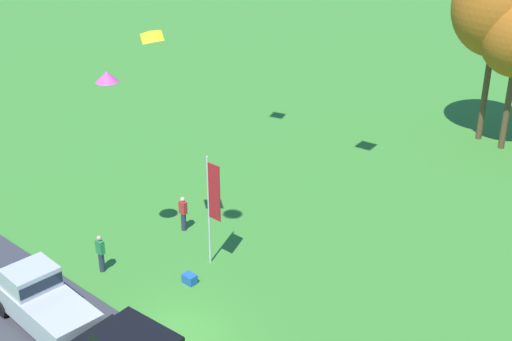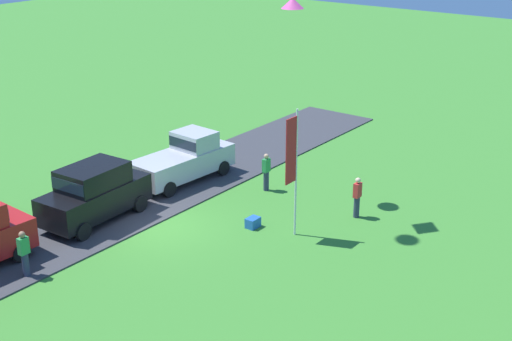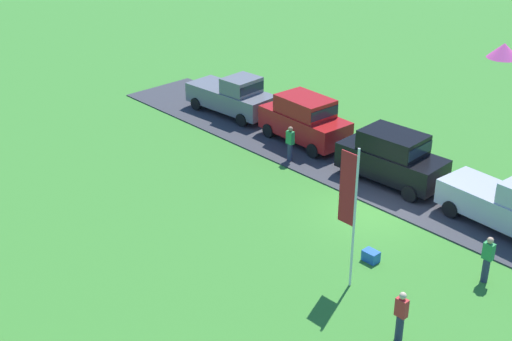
# 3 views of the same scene
# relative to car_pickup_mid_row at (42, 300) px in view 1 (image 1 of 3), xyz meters

# --- Properties ---
(ground_plane) EXTENTS (120.00, 120.00, 0.00)m
(ground_plane) POSITION_rel_car_pickup_mid_row_xyz_m (4.34, 2.53, -1.11)
(ground_plane) COLOR #3D842D
(car_pickup_mid_row) EXTENTS (5.11, 2.30, 2.14)m
(car_pickup_mid_row) POSITION_rel_car_pickup_mid_row_xyz_m (0.00, 0.00, 0.00)
(car_pickup_mid_row) COLOR #B7B7BC
(car_pickup_mid_row) RESTS_ON ground
(person_on_lawn) EXTENTS (0.36, 0.24, 1.71)m
(person_on_lawn) POSITION_rel_car_pickup_mid_row_xyz_m (-1.26, 3.62, -0.23)
(person_on_lawn) COLOR #2D334C
(person_on_lawn) RESTS_ON ground
(person_watching_sky) EXTENTS (0.36, 0.24, 1.71)m
(person_watching_sky) POSITION_rel_car_pickup_mid_row_xyz_m (-1.17, 8.21, -0.23)
(person_watching_sky) COLOR #2D334C
(person_watching_sky) RESTS_ON ground
(tree_center_back) EXTENTS (5.03, 5.03, 10.61)m
(tree_center_back) POSITION_rel_car_pickup_mid_row_xyz_m (4.17, 27.26, 6.72)
(tree_center_back) COLOR brown
(tree_center_back) RESTS_ON ground
(flag_banner) EXTENTS (0.71, 0.08, 5.00)m
(flag_banner) POSITION_rel_car_pickup_mid_row_xyz_m (1.89, 7.11, 2.06)
(flag_banner) COLOR silver
(flag_banner) RESTS_ON ground
(cooler_box) EXTENTS (0.56, 0.40, 0.40)m
(cooler_box) POSITION_rel_car_pickup_mid_row_xyz_m (2.12, 5.45, -0.91)
(cooler_box) COLOR blue
(cooler_box) RESTS_ON ground
(kite_diamond_high_left) EXTENTS (0.99, 0.80, 0.52)m
(kite_diamond_high_left) POSITION_rel_car_pickup_mid_row_xyz_m (0.00, 5.97, 8.78)
(kite_diamond_high_left) COLOR yellow
(kite_delta_topmost) EXTENTS (1.25, 1.25, 0.42)m
(kite_delta_topmost) POSITION_rel_car_pickup_mid_row_xyz_m (-1.31, 4.81, 7.13)
(kite_delta_topmost) COLOR #EA4C9E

